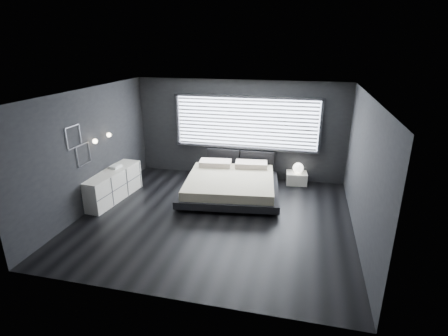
# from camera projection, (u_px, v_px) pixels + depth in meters

# --- Properties ---
(room) EXTENTS (6.04, 6.00, 2.80)m
(room) POSITION_uv_depth(u_px,v_px,m) (215.00, 159.00, 7.46)
(room) COLOR black
(room) RESTS_ON ground
(window) EXTENTS (4.14, 0.09, 1.52)m
(window) POSITION_uv_depth(u_px,v_px,m) (246.00, 123.00, 9.82)
(window) COLOR white
(window) RESTS_ON ground
(headboard) EXTENTS (1.96, 0.16, 0.52)m
(headboard) POSITION_uv_depth(u_px,v_px,m) (240.00, 159.00, 10.15)
(headboard) COLOR black
(headboard) RESTS_ON ground
(sconce_near) EXTENTS (0.18, 0.11, 0.11)m
(sconce_near) POSITION_uv_depth(u_px,v_px,m) (95.00, 141.00, 8.07)
(sconce_near) COLOR silver
(sconce_near) RESTS_ON ground
(sconce_far) EXTENTS (0.18, 0.11, 0.11)m
(sconce_far) POSITION_uv_depth(u_px,v_px,m) (109.00, 135.00, 8.62)
(sconce_far) COLOR silver
(sconce_far) RESTS_ON ground
(wall_art_upper) EXTENTS (0.01, 0.48, 0.48)m
(wall_art_upper) POSITION_uv_depth(u_px,v_px,m) (74.00, 137.00, 7.46)
(wall_art_upper) COLOR #47474C
(wall_art_upper) RESTS_ON ground
(wall_art_lower) EXTENTS (0.01, 0.48, 0.48)m
(wall_art_lower) POSITION_uv_depth(u_px,v_px,m) (84.00, 154.00, 7.85)
(wall_art_lower) COLOR #47474C
(wall_art_lower) RESTS_ON ground
(bed) EXTENTS (2.73, 2.63, 0.64)m
(bed) POSITION_uv_depth(u_px,v_px,m) (230.00, 184.00, 9.06)
(bed) COLOR black
(bed) RESTS_ON ground
(nightstand) EXTENTS (0.61, 0.53, 0.33)m
(nightstand) POSITION_uv_depth(u_px,v_px,m) (296.00, 178.00, 9.80)
(nightstand) COLOR white
(nightstand) RESTS_ON ground
(orb_lamp) EXTENTS (0.29, 0.29, 0.29)m
(orb_lamp) POSITION_uv_depth(u_px,v_px,m) (298.00, 168.00, 9.67)
(orb_lamp) COLOR white
(orb_lamp) RESTS_ON nightstand
(dresser) EXTENTS (0.70, 1.92, 0.75)m
(dresser) POSITION_uv_depth(u_px,v_px,m) (112.00, 185.00, 8.77)
(dresser) COLOR white
(dresser) RESTS_ON ground
(book_stack) EXTENTS (0.27, 0.34, 0.06)m
(book_stack) POSITION_uv_depth(u_px,v_px,m) (115.00, 167.00, 8.86)
(book_stack) COLOR white
(book_stack) RESTS_ON dresser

